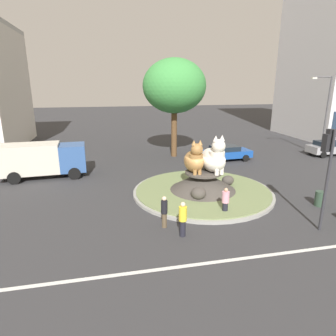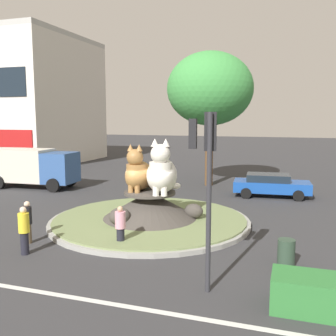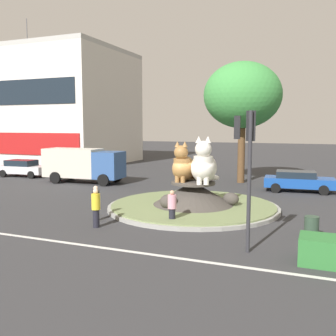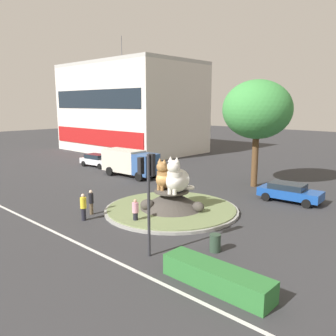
{
  "view_description": "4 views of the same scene",
  "coord_description": "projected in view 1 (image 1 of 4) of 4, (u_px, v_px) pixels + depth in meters",
  "views": [
    {
      "loc": [
        -6.05,
        -17.2,
        6.95
      ],
      "look_at": [
        -2.34,
        0.02,
        1.86
      ],
      "focal_mm": 31.07,
      "sensor_mm": 36.0,
      "label": 1
    },
    {
      "loc": [
        6.17,
        -16.06,
        4.85
      ],
      "look_at": [
        0.47,
        1.23,
        2.42
      ],
      "focal_mm": 40.87,
      "sensor_mm": 36.0,
      "label": 2
    },
    {
      "loc": [
        6.34,
        -19.28,
        4.48
      ],
      "look_at": [
        -1.42,
        -0.09,
        2.16
      ],
      "focal_mm": 40.79,
      "sensor_mm": 36.0,
      "label": 3
    },
    {
      "loc": [
        15.45,
        -17.06,
        7.27
      ],
      "look_at": [
        -1.83,
        1.63,
        2.56
      ],
      "focal_mm": 37.14,
      "sensor_mm": 36.0,
      "label": 4
    }
  ],
  "objects": [
    {
      "name": "pedestrian_pink_shirt",
      "position": [
        225.0,
        201.0,
        15.88
      ],
      "size": [
        0.4,
        0.4,
        1.56
      ],
      "rotation": [
        0.0,
        0.0,
        4.64
      ],
      "color": "black",
      "rests_on": "ground"
    },
    {
      "name": "streetlight_arm",
      "position": [
        325.0,
        111.0,
        28.21
      ],
      "size": [
        1.94,
        0.57,
        7.7
      ],
      "rotation": [
        0.0,
        0.0,
        2.92
      ],
      "color": "#4C4C51",
      "rests_on": "ground"
    },
    {
      "name": "cat_statue_tabby",
      "position": [
        194.0,
        160.0,
        18.64
      ],
      "size": [
        1.41,
        2.25,
        2.18
      ],
      "rotation": [
        0.0,
        0.0,
        -1.52
      ],
      "color": "#9E703D",
      "rests_on": "roundabout_island"
    },
    {
      "name": "lane_centreline",
      "position": [
        260.0,
        256.0,
        12.2
      ],
      "size": [
        112.0,
        0.2,
        0.01
      ],
      "primitive_type": "cube",
      "color": "silver",
      "rests_on": "ground"
    },
    {
      "name": "roundabout_island",
      "position": [
        203.0,
        186.0,
        19.15
      ],
      "size": [
        9.18,
        9.18,
        1.47
      ],
      "color": "gray",
      "rests_on": "ground"
    },
    {
      "name": "cat_statue_white",
      "position": [
        214.0,
        158.0,
        18.64
      ],
      "size": [
        1.81,
        2.65,
        2.47
      ],
      "rotation": [
        0.0,
        0.0,
        -1.34
      ],
      "color": "silver",
      "rests_on": "roundabout_island"
    },
    {
      "name": "hatchback_near_shophouse",
      "position": [
        329.0,
        148.0,
        29.34
      ],
      "size": [
        4.32,
        2.04,
        1.47
      ],
      "rotation": [
        0.0,
        0.0,
        0.01
      ],
      "color": "#99999E",
      "rests_on": "ground"
    },
    {
      "name": "traffic_light_mast",
      "position": [
        328.0,
        158.0,
        13.47
      ],
      "size": [
        0.71,
        0.6,
        4.99
      ],
      "rotation": [
        0.0,
        0.0,
        1.7
      ],
      "color": "#2D2D33",
      "rests_on": "ground"
    },
    {
      "name": "pedestrian_yellow_shirt",
      "position": [
        183.0,
        218.0,
        13.59
      ],
      "size": [
        0.38,
        0.38,
        1.73
      ],
      "rotation": [
        0.0,
        0.0,
        2.22
      ],
      "color": "black",
      "rests_on": "ground"
    },
    {
      "name": "litter_bin",
      "position": [
        320.0,
        199.0,
        17.15
      ],
      "size": [
        0.56,
        0.56,
        0.9
      ],
      "color": "#2D4233",
      "rests_on": "ground"
    },
    {
      "name": "broadleaf_tree_behind_island",
      "position": [
        174.0,
        86.0,
        27.33
      ],
      "size": [
        5.97,
        5.97,
        9.33
      ],
      "color": "brown",
      "rests_on": "ground"
    },
    {
      "name": "parked_car_right",
      "position": [
        226.0,
        152.0,
        27.4
      ],
      "size": [
        4.66,
        2.36,
        1.4
      ],
      "rotation": [
        0.0,
        0.0,
        0.07
      ],
      "color": "#19479E",
      "rests_on": "ground"
    },
    {
      "name": "pedestrian_black_shirt",
      "position": [
        164.0,
        211.0,
        14.45
      ],
      "size": [
        0.33,
        0.33,
        1.66
      ],
      "rotation": [
        0.0,
        0.0,
        6.08
      ],
      "color": "brown",
      "rests_on": "ground"
    },
    {
      "name": "ground_plane",
      "position": [
        202.0,
        193.0,
        19.31
      ],
      "size": [
        160.0,
        160.0,
        0.0
      ],
      "primitive_type": "plane",
      "color": "#333335"
    },
    {
      "name": "delivery_box_truck",
      "position": [
        42.0,
        159.0,
        22.08
      ],
      "size": [
        6.42,
        2.74,
        2.67
      ],
      "rotation": [
        0.0,
        0.0,
        0.06
      ],
      "color": "#335693",
      "rests_on": "ground"
    }
  ]
}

